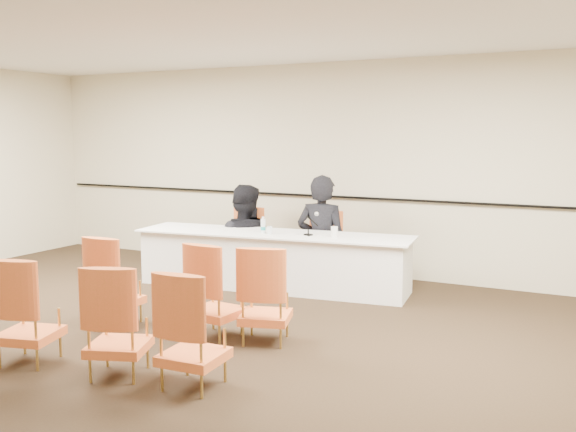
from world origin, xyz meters
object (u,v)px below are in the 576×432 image
object	(u,v)px
aud_chair_front_left	(115,280)
aud_chair_back_left	(28,310)
panelist_main_chair	(322,247)
drinking_glass	(270,230)
aud_chair_front_mid	(216,290)
panel_table	(273,260)
panelist_second_chair	(243,242)
water_bottle	(263,225)
aud_chair_front_right	(266,294)
microphone	(308,224)
panelist_main	(322,246)
aud_chair_back_mid	(118,320)
panelist_second	(244,250)
aud_chair_back_right	(193,329)
coffee_cup	(334,232)

from	to	relation	value
aud_chair_front_left	aud_chair_back_left	distance (m)	1.22
panelist_main_chair	drinking_glass	world-z (taller)	panelist_main_chair
aud_chair_front_left	aud_chair_front_mid	xyz separation A→B (m)	(1.17, 0.13, 0.00)
panel_table	panelist_second_chair	bearing A→B (deg)	140.41
water_bottle	aud_chair_front_right	xyz separation A→B (m)	(1.09, -1.88, -0.36)
microphone	drinking_glass	xyz separation A→B (m)	(-0.49, -0.11, -0.10)
aud_chair_front_right	panelist_main	bearing A→B (deg)	84.85
water_bottle	drinking_glass	size ratio (longest dim) A/B	2.13
aud_chair_front_right	aud_chair_back_mid	xyz separation A→B (m)	(-0.66, -1.31, 0.00)
panelist_main	panelist_second_chair	bearing A→B (deg)	1.77
panel_table	water_bottle	world-z (taller)	water_bottle
aud_chair_back_left	aud_chair_back_mid	size ratio (longest dim) A/B	1.00
panelist_second	aud_chair_back_right	xyz separation A→B (m)	(1.74, -3.63, 0.11)
coffee_cup	aud_chair_back_left	distance (m)	3.72
panelist_second_chair	water_bottle	bearing A→B (deg)	-47.60
water_bottle	aud_chair_back_right	size ratio (longest dim) A/B	0.22
panelist_main_chair	aud_chair_front_mid	bearing A→B (deg)	-96.06
panel_table	aud_chair_back_left	bearing A→B (deg)	-106.92
panel_table	aud_chair_front_right	xyz separation A→B (m)	(0.99, -1.95, 0.11)
aud_chair_front_left	microphone	bearing A→B (deg)	59.00
aud_chair_back_mid	aud_chair_back_right	xyz separation A→B (m)	(0.69, 0.08, 0.00)
panelist_main	aud_chair_front_mid	distance (m)	2.64
panel_table	coffee_cup	world-z (taller)	coffee_cup
aud_chair_front_left	aud_chair_back_mid	bearing A→B (deg)	-48.81
panelist_second_chair	aud_chair_back_left	size ratio (longest dim) A/B	1.00
aud_chair_back_mid	aud_chair_back_right	distance (m)	0.70
panelist_main	microphone	world-z (taller)	panelist_main
panel_table	drinking_glass	bearing A→B (deg)	-88.77
panelist_main	aud_chair_front_right	world-z (taller)	panelist_main
water_bottle	aud_chair_back_left	xyz separation A→B (m)	(-0.48, -3.31, -0.36)
drinking_glass	aud_chair_back_right	xyz separation A→B (m)	(1.00, -3.07, -0.30)
aud_chair_back_mid	aud_chair_front_left	bearing A→B (deg)	111.91
panelist_main_chair	aud_chair_front_left	distance (m)	2.99
panelist_second	aud_chair_front_left	distance (m)	2.63
microphone	aud_chair_front_mid	world-z (taller)	microphone
aud_chair_front_left	aud_chair_back_mid	xyz separation A→B (m)	(1.02, -1.09, 0.00)
drinking_glass	panel_table	bearing A→B (deg)	98.41
panelist_second_chair	aud_chair_front_mid	size ratio (longest dim) A/B	1.00
panelist_main	aud_chair_front_left	distance (m)	2.99
drinking_glass	aud_chair_front_right	bearing A→B (deg)	-62.27
aud_chair_front_mid	panelist_second	bearing A→B (deg)	120.19
panelist_second_chair	aud_chair_back_right	xyz separation A→B (m)	(1.74, -3.63, 0.00)
panel_table	panelist_main	xyz separation A→B (m)	(0.42, 0.60, 0.13)
aud_chair_front_mid	aud_chair_back_right	world-z (taller)	same
panel_table	coffee_cup	bearing A→B (deg)	-4.88
panelist_second	aud_chair_front_mid	world-z (taller)	panelist_second
panelist_second_chair	aud_chair_front_right	bearing A→B (deg)	-61.87
panelist_second	microphone	size ratio (longest dim) A/B	6.33
panelist_main	panelist_second	xyz separation A→B (m)	(-1.14, -0.14, -0.13)
panel_table	aud_chair_front_mid	size ratio (longest dim) A/B	3.81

